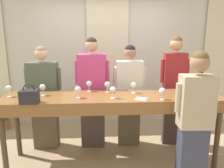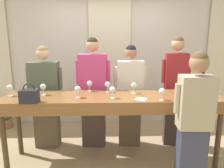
# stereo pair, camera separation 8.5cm
# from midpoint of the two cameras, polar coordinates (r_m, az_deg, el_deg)

# --- Properties ---
(ground_plane) EXTENTS (18.00, 18.00, 0.00)m
(ground_plane) POSITION_cam_midpoint_polar(r_m,az_deg,el_deg) (3.43, 0.79, -19.39)
(ground_plane) COLOR tan
(wall_back) EXTENTS (12.00, 0.06, 2.80)m
(wall_back) POSITION_cam_midpoint_polar(r_m,az_deg,el_deg) (4.48, -0.07, 7.35)
(wall_back) COLOR beige
(wall_back) RESTS_ON ground_plane
(curtain_panel_center) EXTENTS (0.82, 0.03, 2.69)m
(curtain_panel_center) POSITION_cam_midpoint_polar(r_m,az_deg,el_deg) (4.42, -0.04, 6.55)
(curtain_panel_center) COLOR beige
(curtain_panel_center) RESTS_ON ground_plane
(tasting_bar) EXTENTS (2.99, 0.65, 1.00)m
(tasting_bar) POSITION_cam_midpoint_polar(r_m,az_deg,el_deg) (3.02, 0.86, -5.19)
(tasting_bar) COLOR brown
(tasting_bar) RESTS_ON ground_plane
(wine_bottle) EXTENTS (0.08, 0.08, 0.31)m
(wine_bottle) POSITION_cam_midpoint_polar(r_m,az_deg,el_deg) (3.36, 23.10, -0.47)
(wine_bottle) COLOR black
(wine_bottle) RESTS_ON tasting_bar
(handbag) EXTENTS (0.22, 0.15, 0.24)m
(handbag) POSITION_cam_midpoint_polar(r_m,az_deg,el_deg) (2.87, -20.01, -2.88)
(handbag) COLOR #232328
(handbag) RESTS_ON tasting_bar
(wine_glass_front_left) EXTENTS (0.08, 0.08, 0.16)m
(wine_glass_front_left) POSITION_cam_midpoint_polar(r_m,az_deg,el_deg) (2.87, 13.76, -1.92)
(wine_glass_front_left) COLOR white
(wine_glass_front_left) RESTS_ON tasting_bar
(wine_glass_front_mid) EXTENTS (0.08, 0.08, 0.16)m
(wine_glass_front_mid) POSITION_cam_midpoint_polar(r_m,az_deg,el_deg) (3.13, 6.48, -0.44)
(wine_glass_front_mid) COLOR white
(wine_glass_front_mid) RESTS_ON tasting_bar
(wine_glass_front_right) EXTENTS (0.08, 0.08, 0.16)m
(wine_glass_front_right) POSITION_cam_midpoint_polar(r_m,az_deg,el_deg) (2.87, 0.95, -1.58)
(wine_glass_front_right) COLOR white
(wine_glass_front_right) RESTS_ON tasting_bar
(wine_glass_center_left) EXTENTS (0.08, 0.08, 0.16)m
(wine_glass_center_left) POSITION_cam_midpoint_polar(r_m,az_deg,el_deg) (3.16, -16.85, -0.74)
(wine_glass_center_left) COLOR white
(wine_glass_center_left) RESTS_ON tasting_bar
(wine_glass_center_mid) EXTENTS (0.08, 0.08, 0.16)m
(wine_glass_center_mid) POSITION_cam_midpoint_polar(r_m,az_deg,el_deg) (2.92, -8.12, -1.39)
(wine_glass_center_mid) COLOR white
(wine_glass_center_mid) RESTS_ON tasting_bar
(wine_glass_center_right) EXTENTS (0.08, 0.08, 0.16)m
(wine_glass_center_right) POSITION_cam_midpoint_polar(r_m,az_deg,el_deg) (3.24, -5.17, 0.09)
(wine_glass_center_right) COLOR white
(wine_glass_center_right) RESTS_ON tasting_bar
(wine_glass_back_left) EXTENTS (0.08, 0.08, 0.16)m
(wine_glass_back_left) POSITION_cam_midpoint_polar(r_m,az_deg,el_deg) (3.27, -24.48, -0.95)
(wine_glass_back_left) COLOR white
(wine_glass_back_left) RESTS_ON tasting_bar
(wine_glass_back_mid) EXTENTS (0.08, 0.08, 0.16)m
(wine_glass_back_mid) POSITION_cam_midpoint_polar(r_m,az_deg,el_deg) (3.42, 24.22, -0.32)
(wine_glass_back_mid) COLOR white
(wine_glass_back_mid) RESTS_ON tasting_bar
(wine_glass_back_right) EXTENTS (0.08, 0.08, 0.16)m
(wine_glass_back_right) POSITION_cam_midpoint_polar(r_m,az_deg,el_deg) (3.17, -0.40, -0.17)
(wine_glass_back_right) COLOR white
(wine_glass_back_right) RESTS_ON tasting_bar
(napkin) EXTENTS (0.19, 0.19, 0.00)m
(napkin) POSITION_cam_midpoint_polar(r_m,az_deg,el_deg) (2.88, 8.36, -3.92)
(napkin) COLOR white
(napkin) RESTS_ON tasting_bar
(guest_olive_jacket) EXTENTS (0.57, 0.26, 1.66)m
(guest_olive_jacket) POSITION_cam_midpoint_polar(r_m,az_deg,el_deg) (3.67, -16.33, -3.43)
(guest_olive_jacket) COLOR brown
(guest_olive_jacket) RESTS_ON ground_plane
(guest_pink_top) EXTENTS (0.55, 0.29, 1.79)m
(guest_pink_top) POSITION_cam_midpoint_polar(r_m,az_deg,el_deg) (3.53, -4.21, -2.31)
(guest_pink_top) COLOR #473833
(guest_pink_top) RESTS_ON ground_plane
(guest_cream_sweater) EXTENTS (0.53, 0.24, 1.67)m
(guest_cream_sweater) POSITION_cam_midpoint_polar(r_m,az_deg,el_deg) (3.57, 5.43, -2.99)
(guest_cream_sweater) COLOR brown
(guest_cream_sweater) RESTS_ON ground_plane
(guest_striped_shirt) EXTENTS (0.46, 0.24, 1.81)m
(guest_striped_shirt) POSITION_cam_midpoint_polar(r_m,az_deg,el_deg) (3.71, 16.76, -1.27)
(guest_striped_shirt) COLOR #473833
(guest_striped_shirt) RESTS_ON ground_plane
(host_pouring) EXTENTS (0.49, 0.25, 1.66)m
(host_pouring) POSITION_cam_midpoint_polar(r_m,az_deg,el_deg) (2.73, 21.50, -8.70)
(host_pouring) COLOR #383D51
(host_pouring) RESTS_ON ground_plane
(potted_plant) EXTENTS (0.27, 0.27, 0.54)m
(potted_plant) POSITION_cam_midpoint_polar(r_m,az_deg,el_deg) (4.84, -25.76, -7.36)
(potted_plant) COLOR #935B3D
(potted_plant) RESTS_ON ground_plane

